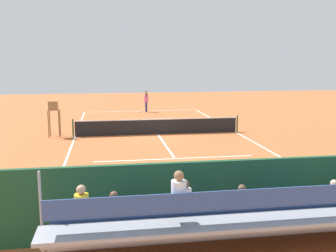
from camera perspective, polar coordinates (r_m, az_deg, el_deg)
The scene contains 11 objects.
ground_plane at distance 24.12m, azimuth -1.50°, elevation -1.21°, with size 60.00×60.00×0.00m, color #BC6033.
court_line_markings at distance 24.15m, azimuth -1.51°, elevation -1.19°, with size 10.10×22.20×0.01m.
tennis_net at distance 24.03m, azimuth -1.50°, elevation -0.04°, with size 10.30×0.10×1.07m.
backdrop_wall at distance 10.60m, azimuth 8.69°, elevation -10.20°, with size 18.00×0.16×2.00m, color #1E4C2D.
bleacher_stand at distance 9.42m, azimuth 10.28°, elevation -13.40°, with size 9.06×2.40×2.48m.
umpire_chair at distance 24.11m, azimuth -16.35°, elevation 1.56°, with size 0.67×0.67×2.14m.
courtside_bench at distance 11.96m, azimuth 15.27°, elevation -10.34°, with size 1.80×0.40×0.93m.
equipment_bag at distance 11.33m, azimuth 5.82°, elevation -13.23°, with size 0.90×0.36×0.36m, color #B22D2D.
tennis_player at distance 34.21m, azimuth -3.21°, elevation 3.76°, with size 0.40×0.54×1.93m.
tennis_racket at distance 34.26m, azimuth -4.49°, elevation 2.07°, with size 0.57×0.43×0.03m.
tennis_ball_near at distance 32.01m, azimuth -3.13°, elevation 1.57°, with size 0.07×0.07×0.07m, color #CCDB33.
Camera 1 is at (3.11, 23.47, 4.60)m, focal length 41.70 mm.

